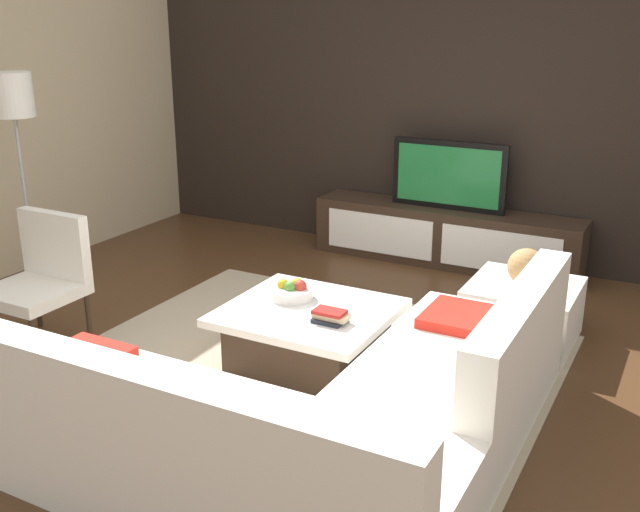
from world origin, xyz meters
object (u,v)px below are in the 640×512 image
Objects in this scene: television at (449,175)px; floor_lamp at (14,112)px; accent_chair_near at (42,272)px; sectional_couch at (324,417)px; book_stack at (330,316)px; ottoman at (522,312)px; media_console at (445,236)px; decorative_ball at (526,267)px; fruit_bowl at (292,291)px; coffee_table at (308,335)px.

television is 3.48m from floor_lamp.
television is 0.59× the size of floor_lamp.
television is at bearing 58.64° from accent_chair_near.
sectional_couch is at bearing -17.54° from floor_lamp.
sectional_couch reaches higher than book_stack.
ottoman is at bearing -52.42° from television.
decorative_ball is at bearing -52.41° from media_console.
media_console is at bearing 98.91° from sectional_couch.
accent_chair_near is at bearing -158.36° from fruit_bowl.
accent_chair_near is (-1.73, -0.51, 0.29)m from coffee_table.
fruit_bowl is 1.13× the size of decorative_ball.
book_stack is (2.69, -0.16, -1.02)m from floor_lamp.
decorative_ball is at bearing 52.30° from book_stack.
accent_chair_near is 3.22m from ottoman.
book_stack is at bearing -29.49° from fruit_bowl.
coffee_table is 1.52m from decorative_ball.
accent_chair_near is at bearing -36.75° from floor_lamp.
floor_lamp reaches higher than accent_chair_near.
fruit_bowl reaches higher than coffee_table.
television is 3.31m from sectional_couch.
coffee_table is at bearing -92.49° from media_console.
ottoman is 2.83× the size of decorative_ball.
book_stack is (1.95, 0.39, -0.07)m from accent_chair_near.
media_console is at bearing 127.59° from ottoman.
television is at bearing 41.27° from floor_lamp.
book_stack is at bearing -29.07° from coffee_table.
television is at bearing 127.58° from ottoman.
television is at bearing 82.78° from fruit_bowl.
sectional_couch is at bearing -8.44° from accent_chair_near.
book_stack is (0.12, -2.42, -0.38)m from television.
sectional_couch is 2.02m from decorative_ball.
floor_lamp is at bearing 176.61° from book_stack.
decorative_ball reaches higher than fruit_bowl.
accent_chair_near is (-1.83, -2.81, -0.31)m from television.
media_console is 3.36m from accent_chair_near.
decorative_ball is (1.27, 0.91, 0.10)m from fruit_bowl.
television is 1.43× the size of ottoman.
floor_lamp is (-2.57, -2.26, 1.18)m from media_console.
fruit_bowl is at bearing -97.22° from television.
sectional_couch reaches higher than ottoman.
accent_chair_near is (-2.34, 0.42, 0.21)m from sectional_couch.
accent_chair_near is (-1.83, -2.81, 0.24)m from media_console.
book_stack is at bearing -127.70° from ottoman.
sectional_couch reaches higher than fruit_bowl.
coffee_table is 1.83m from accent_chair_near.
floor_lamp is 2.88m from book_stack.
accent_chair_near reaches higher than ottoman.
media_console is at bearing 92.73° from book_stack.
book_stack is (-0.87, -1.13, -0.11)m from decorative_ball.
coffee_table is at bearing -92.49° from television.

